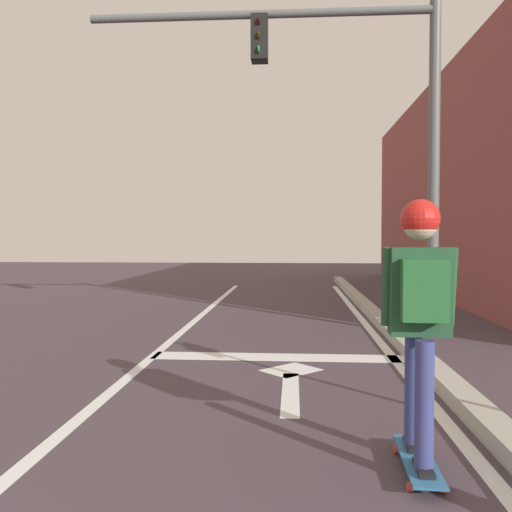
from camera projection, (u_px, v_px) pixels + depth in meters
name	position (u px, v px, depth m)	size (l,w,h in m)	color
lane_line_center	(138.00, 369.00, 5.83)	(0.12, 20.00, 0.01)	silver
lane_line_curbside	(406.00, 374.00, 5.63)	(0.12, 20.00, 0.01)	silver
stop_bar	(278.00, 357.00, 6.41)	(3.01, 0.40, 0.01)	silver
lane_arrow_stem	(290.00, 393.00, 4.94)	(0.16, 1.40, 0.01)	silver
lane_arrow_head	(291.00, 370.00, 5.79)	(0.56, 0.44, 0.01)	silver
curb_strip	(431.00, 368.00, 5.61)	(0.24, 24.00, 0.14)	#A2A498
skateboard	(418.00, 461.00, 3.28)	(0.24, 0.80, 0.08)	#2C6493
skater	(420.00, 297.00, 3.23)	(0.44, 0.60, 1.58)	navy
traffic_signal_mast	(350.00, 97.00, 7.71)	(5.06, 0.34, 4.95)	#585C5B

